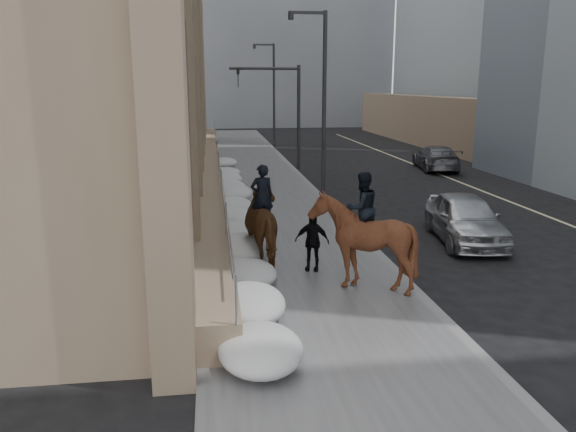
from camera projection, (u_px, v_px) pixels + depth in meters
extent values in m
plane|color=black|center=(318.00, 320.00, 11.97)|extent=(140.00, 140.00, 0.00)
cube|color=#4D4D4F|center=(269.00, 214.00, 21.60)|extent=(5.00, 80.00, 0.12)
cube|color=slate|center=(336.00, 212.00, 21.94)|extent=(0.24, 80.00, 0.12)
cube|color=#BFB78C|center=(524.00, 207.00, 23.00)|extent=(0.15, 70.00, 0.01)
cube|color=#8C745C|center=(144.00, 2.00, 28.50)|extent=(5.00, 44.00, 18.00)
cube|color=#876E57|center=(210.00, 168.00, 30.86)|extent=(1.10, 44.00, 0.90)
cylinder|color=silver|center=(218.00, 151.00, 30.71)|extent=(0.06, 42.00, 0.06)
cube|color=black|center=(196.00, 107.00, 23.24)|extent=(0.20, 2.20, 4.50)
cube|color=slate|center=(258.00, 7.00, 67.17)|extent=(30.00, 12.00, 28.00)
cube|color=gray|center=(180.00, 47.00, 78.34)|extent=(24.00, 12.00, 20.00)
cylinder|color=#2D2D30|center=(324.00, 105.00, 24.94)|extent=(0.18, 0.18, 8.00)
cube|color=#2D2D30|center=(307.00, 13.00, 23.94)|extent=(1.60, 0.15, 0.12)
cylinder|color=#2D2D30|center=(291.00, 16.00, 23.88)|extent=(0.24, 0.24, 0.30)
cylinder|color=#2D2D30|center=(274.00, 96.00, 44.23)|extent=(0.18, 0.18, 8.00)
cube|color=#2D2D30|center=(263.00, 45.00, 43.23)|extent=(1.60, 0.15, 0.12)
cylinder|color=#2D2D30|center=(254.00, 47.00, 43.17)|extent=(0.24, 0.24, 0.30)
cylinder|color=#2D2D30|center=(299.00, 118.00, 32.90)|extent=(0.20, 0.20, 6.00)
cylinder|color=#2D2D30|center=(264.00, 68.00, 31.99)|extent=(4.00, 0.16, 0.16)
imported|color=black|center=(238.00, 77.00, 31.91)|extent=(0.18, 0.22, 1.10)
ellipsoid|color=silver|center=(250.00, 304.00, 11.67)|extent=(1.50, 2.10, 0.68)
ellipsoid|color=silver|center=(241.00, 248.00, 15.53)|extent=(1.60, 2.20, 0.72)
ellipsoid|color=silver|center=(232.00, 217.00, 19.38)|extent=(1.40, 2.00, 0.64)
ellipsoid|color=silver|center=(232.00, 194.00, 23.25)|extent=(1.70, 2.30, 0.76)
ellipsoid|color=silver|center=(227.00, 179.00, 27.10)|extent=(1.50, 2.10, 0.66)
imported|color=#442914|center=(268.00, 227.00, 15.03)|extent=(1.64, 2.71, 2.14)
imported|color=black|center=(267.00, 196.00, 14.99)|extent=(0.70, 0.53, 1.72)
imported|color=#442213|center=(362.00, 241.00, 13.30)|extent=(2.45, 2.60, 2.32)
imported|color=black|center=(361.00, 208.00, 13.26)|extent=(1.01, 0.89, 1.72)
imported|color=black|center=(312.00, 241.00, 14.68)|extent=(0.99, 0.67, 1.56)
imported|color=#B9BCC2|center=(465.00, 218.00, 17.80)|extent=(2.47, 4.76, 1.55)
imported|color=#5B5C62|center=(436.00, 158.00, 32.96)|extent=(2.71, 5.16, 1.43)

